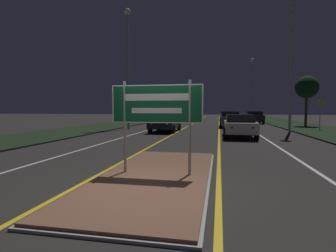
% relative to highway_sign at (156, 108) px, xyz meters
% --- Properties ---
extents(ground_plane, '(160.00, 160.00, 0.00)m').
position_rel_highway_sign_xyz_m(ground_plane, '(0.00, -1.15, -1.76)').
color(ground_plane, '#282623').
extents(median_island, '(2.73, 6.61, 0.10)m').
position_rel_highway_sign_xyz_m(median_island, '(0.00, 0.00, -1.72)').
color(median_island, '#999993').
rests_on(median_island, ground_plane).
extents(verge_left, '(5.00, 100.00, 0.08)m').
position_rel_highway_sign_xyz_m(verge_left, '(-9.50, 18.85, -1.72)').
color(verge_left, black).
rests_on(verge_left, ground_plane).
extents(verge_right, '(5.00, 100.00, 0.08)m').
position_rel_highway_sign_xyz_m(verge_right, '(9.50, 18.85, -1.72)').
color(verge_right, black).
rests_on(verge_right, ground_plane).
extents(centre_line_yellow_left, '(0.12, 70.00, 0.01)m').
position_rel_highway_sign_xyz_m(centre_line_yellow_left, '(-1.55, 23.85, -1.76)').
color(centre_line_yellow_left, gold).
rests_on(centre_line_yellow_left, ground_plane).
extents(centre_line_yellow_right, '(0.12, 70.00, 0.01)m').
position_rel_highway_sign_xyz_m(centre_line_yellow_right, '(1.55, 23.85, -1.76)').
color(centre_line_yellow_right, gold).
rests_on(centre_line_yellow_right, ground_plane).
extents(lane_line_white_left, '(0.12, 70.00, 0.01)m').
position_rel_highway_sign_xyz_m(lane_line_white_left, '(-4.20, 23.85, -1.76)').
color(lane_line_white_left, silver).
rests_on(lane_line_white_left, ground_plane).
extents(lane_line_white_right, '(0.12, 70.00, 0.01)m').
position_rel_highway_sign_xyz_m(lane_line_white_right, '(4.20, 23.85, -1.76)').
color(lane_line_white_right, silver).
rests_on(lane_line_white_right, ground_plane).
extents(edge_line_white_left, '(0.10, 70.00, 0.01)m').
position_rel_highway_sign_xyz_m(edge_line_white_left, '(-7.20, 23.85, -1.76)').
color(edge_line_white_left, silver).
rests_on(edge_line_white_left, ground_plane).
extents(edge_line_white_right, '(0.10, 70.00, 0.01)m').
position_rel_highway_sign_xyz_m(edge_line_white_right, '(7.20, 23.85, -1.76)').
color(edge_line_white_right, silver).
rests_on(edge_line_white_right, ground_plane).
extents(highway_sign, '(2.33, 0.07, 2.33)m').
position_rel_highway_sign_xyz_m(highway_sign, '(0.00, 0.00, 0.00)').
color(highway_sign, '#9E9E99').
rests_on(highway_sign, median_island).
extents(streetlight_left_near, '(0.54, 0.54, 10.14)m').
position_rel_highway_sign_xyz_m(streetlight_left_near, '(-6.10, 14.98, 4.77)').
color(streetlight_left_near, '#9E9E99').
rests_on(streetlight_left_near, ground_plane).
extents(streetlight_right_near, '(0.62, 0.62, 11.32)m').
position_rel_highway_sign_xyz_m(streetlight_right_near, '(6.60, 14.02, 5.91)').
color(streetlight_right_near, '#9E9E99').
rests_on(streetlight_right_near, ground_plane).
extents(streetlight_right_far, '(0.53, 0.53, 9.70)m').
position_rel_highway_sign_xyz_m(streetlight_right_far, '(6.53, 37.20, 4.44)').
color(streetlight_right_far, '#9E9E99').
rests_on(streetlight_right_far, ground_plane).
extents(car_receding_0, '(1.91, 4.32, 1.40)m').
position_rel_highway_sign_xyz_m(car_receding_0, '(2.77, 10.14, -1.01)').
color(car_receding_0, silver).
rests_on(car_receding_0, ground_plane).
extents(car_receding_1, '(1.89, 4.40, 1.52)m').
position_rel_highway_sign_xyz_m(car_receding_1, '(2.53, 19.09, -0.95)').
color(car_receding_1, '#4C514C').
rests_on(car_receding_1, ground_plane).
extents(car_receding_2, '(2.01, 4.81, 1.47)m').
position_rel_highway_sign_xyz_m(car_receding_2, '(5.65, 26.70, -0.97)').
color(car_receding_2, black).
rests_on(car_receding_2, ground_plane).
extents(car_receding_3, '(1.91, 4.38, 1.42)m').
position_rel_highway_sign_xyz_m(car_receding_3, '(2.55, 34.76, -1.01)').
color(car_receding_3, '#B7B7BC').
rests_on(car_receding_3, ground_plane).
extents(car_approaching_0, '(1.92, 4.36, 1.41)m').
position_rel_highway_sign_xyz_m(car_approaching_0, '(-2.48, 13.16, -1.00)').
color(car_approaching_0, black).
rests_on(car_approaching_0, ground_plane).
extents(warning_sign, '(0.60, 0.06, 2.45)m').
position_rel_highway_sign_xyz_m(warning_sign, '(9.45, 16.46, -0.21)').
color(warning_sign, '#9E9E99').
rests_on(warning_sign, verge_right).
extents(roadside_palm_right, '(2.16, 2.16, 4.88)m').
position_rel_highway_sign_xyz_m(roadside_palm_right, '(9.87, 21.34, 2.07)').
color(roadside_palm_right, '#4C3823').
rests_on(roadside_palm_right, verge_right).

